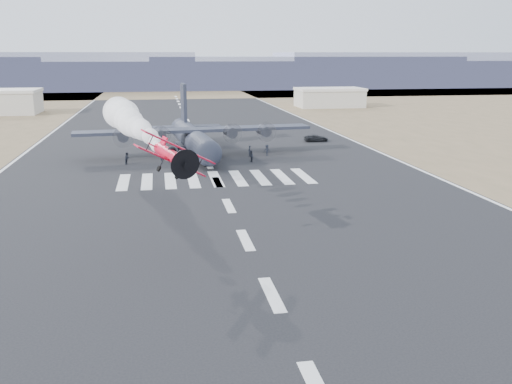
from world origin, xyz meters
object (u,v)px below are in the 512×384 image
object	(u,v)px
crew_c	(267,150)
crew_a	(162,157)
crew_d	(179,152)
crew_g	(249,151)
aerobatic_biplane	(172,155)
support_vehicle	(316,138)
crew_b	(251,156)
hangar_right	(329,97)
transport_aircraft	(193,137)
crew_f	(199,152)
crew_h	(127,158)
crew_e	(210,154)

from	to	relation	value
crew_c	crew_a	bearing A→B (deg)	-127.40
crew_d	crew_a	bearing A→B (deg)	-42.92
crew_g	crew_a	bearing A→B (deg)	-55.85
aerobatic_biplane	support_vehicle	bearing A→B (deg)	53.21
crew_c	crew_d	distance (m)	14.24
crew_b	crew_c	distance (m)	5.96
crew_c	crew_g	xyz separation A→B (m)	(-2.91, -0.16, -0.02)
crew_a	crew_d	bearing A→B (deg)	121.19
hangar_right	transport_aircraft	world-z (taller)	transport_aircraft
aerobatic_biplane	crew_g	world-z (taller)	aerobatic_biplane
crew_f	crew_g	bearing A→B (deg)	132.39
crew_g	crew_h	xyz separation A→B (m)	(-19.17, -3.47, 0.01)
crew_e	crew_f	xyz separation A→B (m)	(-1.55, 2.85, -0.09)
support_vehicle	crew_e	xyz separation A→B (m)	(-21.68, -16.24, 0.31)
crew_b	crew_c	world-z (taller)	crew_c
transport_aircraft	crew_d	xyz separation A→B (m)	(-2.59, -3.52, -1.90)
transport_aircraft	hangar_right	bearing A→B (deg)	54.09
crew_a	crew_e	xyz separation A→B (m)	(7.50, 1.29, 0.05)
hangar_right	crew_c	size ratio (longest dim) A/B	11.15
aerobatic_biplane	crew_f	distance (m)	45.30
crew_d	crew_f	size ratio (longest dim) A/B	1.10
crew_b	crew_e	bearing A→B (deg)	-120.37
crew_b	crew_e	size ratio (longest dim) A/B	0.95
hangar_right	crew_a	world-z (taller)	hangar_right
aerobatic_biplane	crew_g	distance (m)	46.21
crew_e	crew_b	bearing A→B (deg)	133.83
support_vehicle	crew_b	bearing A→B (deg)	143.56
crew_a	crew_b	bearing A→B (deg)	62.08
aerobatic_biplane	crew_a	distance (m)	40.91
aerobatic_biplane	crew_h	distance (m)	41.22
crew_c	crew_g	world-z (taller)	crew_c
crew_e	crew_a	bearing A→B (deg)	-13.03
aerobatic_biplane	crew_b	world-z (taller)	aerobatic_biplane
crew_f	support_vehicle	bearing A→B (deg)	167.73
hangar_right	crew_d	world-z (taller)	hangar_right
transport_aircraft	crew_c	world-z (taller)	transport_aircraft
hangar_right	crew_d	xyz separation A→B (m)	(-50.22, -83.64, -2.07)
crew_a	crew_e	world-z (taller)	crew_e
transport_aircraft	crew_e	distance (m)	6.60
support_vehicle	crew_f	world-z (taller)	crew_f
transport_aircraft	crew_g	distance (m)	9.75
crew_e	aerobatic_biplane	bearing A→B (deg)	57.92
crew_f	crew_g	xyz separation A→B (m)	(8.13, -0.77, 0.05)
crew_c	support_vehicle	bearing A→B (deg)	89.77
crew_f	crew_a	bearing A→B (deg)	-7.35
crew_a	crew_b	world-z (taller)	crew_b
hangar_right	crew_g	bearing A→B (deg)	-114.85
hangar_right	crew_e	distance (m)	97.35
crew_a	aerobatic_biplane	bearing A→B (deg)	-21.34
aerobatic_biplane	crew_a	world-z (taller)	aerobatic_biplane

